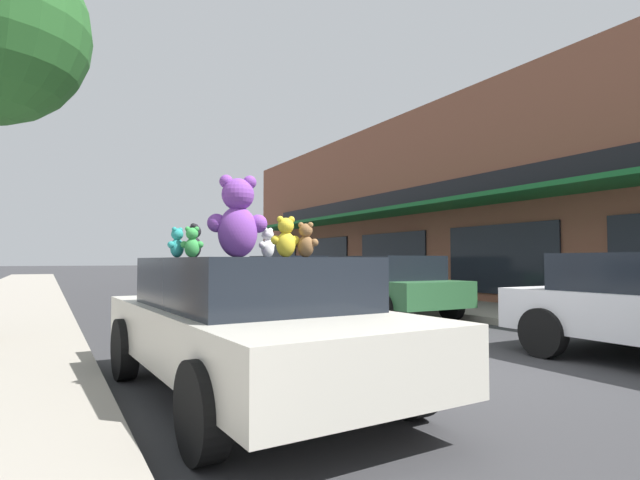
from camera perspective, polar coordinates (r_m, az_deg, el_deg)
The scene contains 12 objects.
ground_plane at distance 6.67m, azimuth 14.05°, elevation -14.11°, with size 260.00×260.00×0.00m, color #333335.
storefront_row at distance 22.34m, azimuth 26.65°, elevation 3.11°, with size 15.61×30.61×6.78m.
plush_art_car at distance 5.19m, azimuth -8.26°, elevation -9.07°, with size 2.23×4.55×1.40m.
teddy_bear_giant at distance 5.29m, azimuth -9.38°, elevation 2.51°, with size 0.66×0.45×0.87m.
teddy_bear_green at distance 4.88m, azimuth -14.42°, elevation -0.29°, with size 0.22×0.16×0.30m.
teddy_bear_black at distance 5.24m, azimuth -14.20°, elevation -0.13°, with size 0.20×0.26×0.35m.
teddy_bear_yellow at distance 4.44m, azimuth -3.94°, elevation 0.29°, with size 0.27×0.17×0.37m.
teddy_bear_teal at distance 4.98m, azimuth -16.03°, elevation -0.32°, with size 0.21×0.19×0.29m.
teddy_bear_white at distance 5.65m, azimuth -6.02°, elevation -0.38°, with size 0.25×0.21×0.34m.
teddy_bear_brown at distance 4.48m, azimuth -1.64°, elevation -0.04°, with size 0.21×0.21×0.32m.
parked_car_far_center at distance 12.15m, azimuth 7.39°, elevation -4.98°, with size 2.07×4.07×1.47m.
parked_car_far_right at distance 16.89m, azimuth -3.70°, elevation -4.19°, with size 2.09×4.79×1.52m.
Camera 1 is at (-4.43, -4.80, 1.37)m, focal length 28.00 mm.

